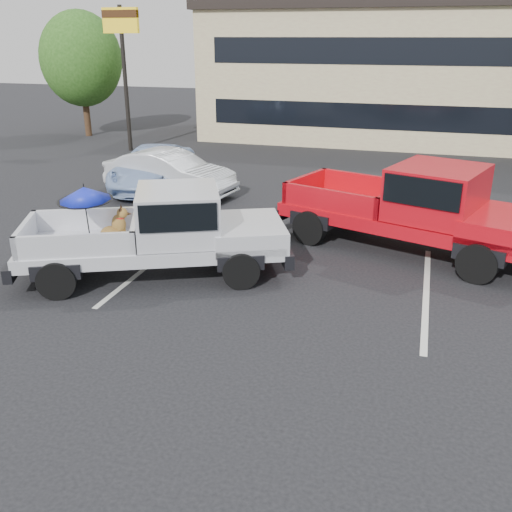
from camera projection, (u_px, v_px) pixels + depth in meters
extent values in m
plane|color=black|center=(254.00, 318.00, 10.41)|extent=(90.00, 90.00, 0.00)
cube|color=silver|center=(153.00, 262.00, 12.99)|extent=(0.12, 5.00, 0.01)
cube|color=silver|center=(426.00, 293.00, 11.39)|extent=(0.12, 5.00, 0.01)
cube|color=tan|center=(419.00, 76.00, 27.55)|extent=(20.00, 8.00, 6.00)
cube|color=black|center=(425.00, 6.00, 26.43)|extent=(20.40, 8.40, 0.40)
cube|color=black|center=(412.00, 118.00, 24.54)|extent=(18.00, 0.08, 1.10)
cube|color=black|center=(419.00, 51.00, 23.56)|extent=(18.00, 0.08, 1.10)
cylinder|color=black|center=(125.00, 81.00, 24.49)|extent=(0.18, 0.18, 6.00)
cube|color=yellow|center=(120.00, 20.00, 23.62)|extent=(1.60, 0.18, 1.00)
cube|color=#381E0C|center=(120.00, 14.00, 23.53)|extent=(1.60, 0.22, 0.30)
cylinder|color=#332114|center=(87.00, 112.00, 28.88)|extent=(0.32, 0.32, 2.42)
ellipsoid|color=#214C15|center=(81.00, 59.00, 27.97)|extent=(3.96, 3.96, 4.55)
cylinder|color=#332114|center=(496.00, 105.00, 29.74)|extent=(0.32, 0.32, 2.86)
ellipsoid|color=#214C15|center=(505.00, 44.00, 28.66)|extent=(4.68, 4.68, 5.38)
cylinder|color=black|center=(57.00, 280.00, 11.07)|extent=(0.81, 0.57, 0.76)
cylinder|color=black|center=(72.00, 247.00, 12.77)|extent=(0.81, 0.57, 0.76)
cylinder|color=black|center=(241.00, 270.00, 11.52)|extent=(0.81, 0.57, 0.76)
cylinder|color=black|center=(232.00, 240.00, 13.22)|extent=(0.81, 0.57, 0.76)
cube|color=silver|center=(154.00, 246.00, 12.05)|extent=(5.70, 3.97, 0.28)
cube|color=silver|center=(247.00, 232.00, 12.22)|extent=(2.16, 2.37, 0.46)
cube|color=black|center=(281.00, 247.00, 12.46)|extent=(0.99, 1.87, 0.30)
cube|color=black|center=(19.00, 259.00, 11.76)|extent=(0.97, 1.86, 0.28)
cube|color=silver|center=(178.00, 214.00, 11.87)|extent=(2.26, 2.36, 1.05)
cube|color=black|center=(178.00, 204.00, 11.80)|extent=(2.17, 2.39, 0.55)
cube|color=black|center=(83.00, 246.00, 11.84)|extent=(2.85, 2.62, 0.10)
cube|color=silver|center=(87.00, 220.00, 12.54)|extent=(2.14, 1.04, 0.50)
cube|color=silver|center=(74.00, 247.00, 10.93)|extent=(2.14, 1.04, 0.50)
cube|color=silver|center=(26.00, 235.00, 11.60)|extent=(0.85, 1.72, 0.50)
cube|color=silver|center=(135.00, 230.00, 11.87)|extent=(0.85, 1.72, 0.50)
ellipsoid|color=brown|center=(111.00, 234.00, 11.95)|extent=(0.60, 0.56, 0.32)
cylinder|color=brown|center=(124.00, 236.00, 11.93)|extent=(0.07, 0.07, 0.24)
cylinder|color=brown|center=(124.00, 234.00, 12.07)|extent=(0.07, 0.07, 0.24)
ellipsoid|color=brown|center=(119.00, 224.00, 11.90)|extent=(0.39, 0.37, 0.43)
cylinder|color=red|center=(119.00, 218.00, 11.85)|extent=(0.21, 0.21, 0.04)
sphere|color=brown|center=(122.00, 213.00, 11.83)|extent=(0.23, 0.23, 0.23)
cone|color=black|center=(129.00, 214.00, 11.85)|extent=(0.19, 0.16, 0.11)
cone|color=black|center=(120.00, 208.00, 11.73)|extent=(0.08, 0.08, 0.12)
cone|color=black|center=(121.00, 207.00, 11.84)|extent=(0.08, 0.08, 0.12)
cylinder|color=brown|center=(103.00, 238.00, 11.96)|extent=(0.28, 0.05, 0.10)
cylinder|color=black|center=(87.00, 220.00, 11.64)|extent=(0.02, 0.10, 1.05)
cone|color=#1624C2|center=(84.00, 194.00, 11.44)|extent=(1.10, 1.12, 0.36)
cylinder|color=black|center=(84.00, 186.00, 11.39)|extent=(0.02, 0.02, 0.10)
cylinder|color=black|center=(85.00, 200.00, 11.49)|extent=(1.10, 1.10, 0.09)
cylinder|color=black|center=(310.00, 227.00, 13.97)|extent=(0.90, 0.57, 0.85)
cylinder|color=black|center=(349.00, 208.00, 15.52)|extent=(0.90, 0.57, 0.85)
cylinder|color=black|center=(478.00, 263.00, 11.78)|extent=(0.90, 0.57, 0.85)
cylinder|color=black|center=(503.00, 237.00, 13.33)|extent=(0.90, 0.57, 0.85)
cube|color=red|center=(408.00, 219.00, 13.50)|extent=(6.39, 4.00, 0.31)
cube|color=red|center=(509.00, 227.00, 12.20)|extent=(2.28, 2.57, 0.51)
cube|color=black|center=(298.00, 206.00, 15.24)|extent=(0.91, 2.13, 0.31)
cube|color=red|center=(437.00, 192.00, 12.89)|extent=(2.41, 2.54, 1.17)
cube|color=black|center=(438.00, 183.00, 12.81)|extent=(2.29, 2.59, 0.61)
cube|color=black|center=(347.00, 206.00, 14.36)|extent=(3.10, 2.78, 0.11)
cube|color=red|center=(365.00, 185.00, 14.97)|extent=(2.46, 0.95, 0.56)
cube|color=red|center=(329.00, 201.00, 13.50)|extent=(2.46, 0.95, 0.56)
cube|color=red|center=(305.00, 186.00, 14.91)|extent=(0.78, 1.98, 0.56)
cube|color=red|center=(394.00, 200.00, 13.57)|extent=(0.78, 1.98, 0.56)
imported|color=silver|center=(170.00, 173.00, 18.21)|extent=(4.49, 2.22, 1.41)
imported|color=#90ABD6|center=(153.00, 167.00, 19.18)|extent=(3.30, 5.23, 1.34)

